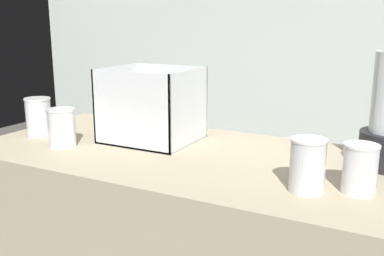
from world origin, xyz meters
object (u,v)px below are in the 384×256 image
(juice_cup_beet_right, at_px, (360,172))
(juice_cup_beet_middle, at_px, (307,169))
(juice_cup_carrot_left, at_px, (62,130))
(juice_cup_pomegranate_far_left, at_px, (39,119))
(carrot_display_bin, at_px, (153,118))

(juice_cup_beet_right, bearing_deg, juice_cup_beet_middle, -156.23)
(juice_cup_beet_middle, distance_m, juice_cup_beet_right, 0.12)
(juice_cup_carrot_left, distance_m, juice_cup_beet_middle, 0.79)
(juice_cup_beet_right, bearing_deg, juice_cup_pomegranate_far_left, 177.55)
(juice_cup_beet_middle, bearing_deg, juice_cup_beet_right, 23.77)
(carrot_display_bin, distance_m, juice_cup_pomegranate_far_left, 0.41)
(carrot_display_bin, height_order, juice_cup_beet_middle, carrot_display_bin)
(juice_cup_carrot_left, xyz_separation_m, juice_cup_beet_middle, (0.79, -0.02, 0.00))
(juice_cup_pomegranate_far_left, xyz_separation_m, juice_cup_carrot_left, (0.18, -0.07, -0.00))
(carrot_display_bin, xyz_separation_m, juice_cup_beet_right, (0.69, -0.18, -0.02))
(juice_cup_carrot_left, xyz_separation_m, juice_cup_beet_right, (0.90, 0.02, -0.00))
(carrot_display_bin, relative_size, juice_cup_carrot_left, 2.34)
(carrot_display_bin, relative_size, juice_cup_beet_middle, 2.24)
(juice_cup_beet_middle, bearing_deg, carrot_display_bin, 158.21)
(juice_cup_pomegranate_far_left, xyz_separation_m, juice_cup_beet_middle, (0.97, -0.09, -0.00))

